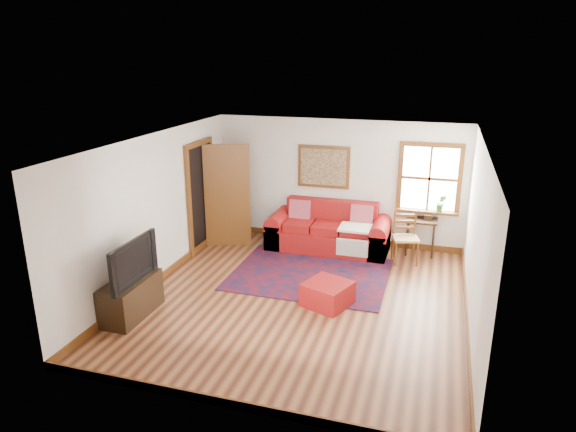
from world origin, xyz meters
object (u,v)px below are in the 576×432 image
(red_leather_sofa, at_px, (329,234))
(red_ottoman, at_px, (327,294))
(media_cabinet, at_px, (131,298))
(side_table, at_px, (421,225))
(ladder_back_chair, at_px, (405,235))

(red_leather_sofa, xyz_separation_m, red_ottoman, (0.50, -2.35, -0.12))
(red_leather_sofa, relative_size, media_cabinet, 2.26)
(red_leather_sofa, bearing_deg, side_table, 7.49)
(ladder_back_chair, relative_size, media_cabinet, 0.92)
(red_leather_sofa, relative_size, ladder_back_chair, 2.46)
(red_ottoman, distance_m, ladder_back_chair, 2.35)
(side_table, height_order, media_cabinet, side_table)
(side_table, distance_m, media_cabinet, 5.44)
(red_ottoman, relative_size, ladder_back_chair, 0.67)
(red_leather_sofa, height_order, media_cabinet, red_leather_sofa)
(side_table, height_order, ladder_back_chair, ladder_back_chair)
(red_leather_sofa, xyz_separation_m, ladder_back_chair, (1.49, -0.24, 0.21))
(side_table, xyz_separation_m, ladder_back_chair, (-0.26, -0.47, -0.06))
(red_leather_sofa, relative_size, side_table, 3.36)
(red_ottoman, bearing_deg, ladder_back_chair, 85.87)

